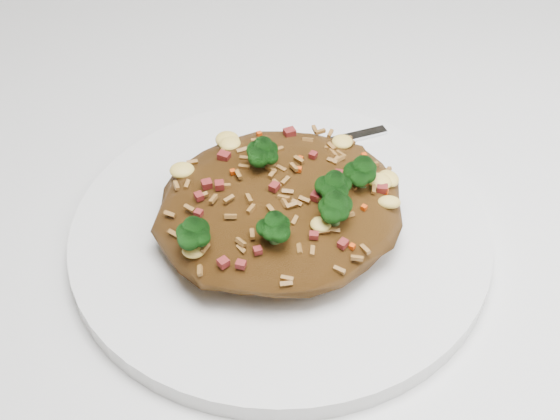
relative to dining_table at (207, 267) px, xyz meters
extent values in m
cube|color=silver|center=(0.00, 0.00, 0.07)|extent=(1.20, 0.80, 0.04)
cylinder|color=olive|center=(0.54, 0.34, -0.30)|extent=(0.06, 0.06, 0.71)
cylinder|color=white|center=(0.02, -0.08, 0.10)|extent=(0.28, 0.28, 0.01)
ellipsoid|color=brown|center=(0.02, -0.08, 0.12)|extent=(0.17, 0.15, 0.04)
ellipsoid|color=#093407|center=(0.04, -0.12, 0.15)|extent=(0.02, 0.02, 0.02)
ellipsoid|color=#093407|center=(0.07, -0.10, 0.15)|extent=(0.02, 0.02, 0.02)
ellipsoid|color=#093407|center=(0.05, -0.11, 0.15)|extent=(0.02, 0.02, 0.02)
ellipsoid|color=#093407|center=(0.02, -0.06, 0.15)|extent=(0.02, 0.02, 0.02)
ellipsoid|color=#093407|center=(0.00, -0.12, 0.15)|extent=(0.02, 0.02, 0.02)
ellipsoid|color=#093407|center=(-0.04, -0.09, 0.15)|extent=(0.02, 0.02, 0.02)
cube|color=silver|center=(0.11, -0.02, 0.11)|extent=(0.10, 0.02, 0.00)
cube|color=silver|center=(0.02, -0.01, 0.11)|extent=(0.04, 0.03, 0.00)
camera|label=1|loc=(-0.16, -0.40, 0.47)|focal=50.00mm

